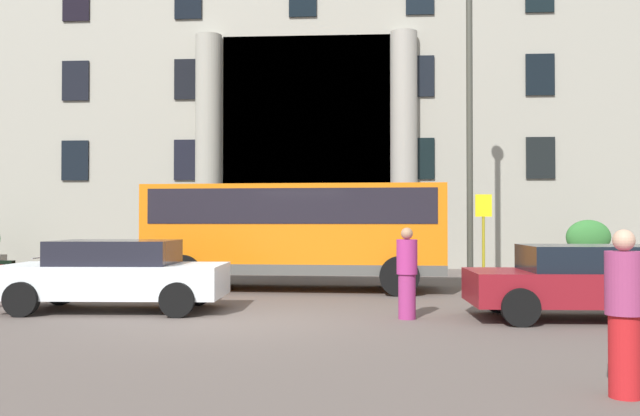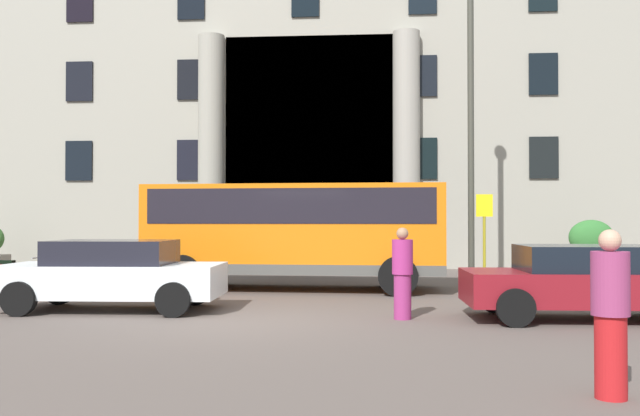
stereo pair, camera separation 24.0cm
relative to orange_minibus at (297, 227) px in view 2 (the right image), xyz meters
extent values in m
cube|color=#5B504A|center=(-0.54, -5.50, -1.61)|extent=(80.00, 64.00, 0.12)
cube|color=gray|center=(-0.54, 12.00, 7.24)|extent=(41.44, 9.00, 17.58)
cube|color=black|center=(-0.43, 7.56, 2.60)|extent=(5.98, 0.12, 8.29)
cylinder|color=gray|center=(-3.88, 7.25, 2.60)|extent=(0.93, 0.93, 8.29)
cylinder|color=gray|center=(3.03, 7.25, 2.60)|extent=(0.93, 0.93, 8.29)
cube|color=black|center=(-8.83, 7.46, 2.32)|extent=(0.99, 0.08, 1.45)
cube|color=black|center=(-4.68, 7.46, 2.32)|extent=(0.99, 0.08, 1.45)
cube|color=black|center=(3.60, 7.46, 2.32)|extent=(0.99, 0.08, 1.45)
cube|color=black|center=(7.75, 7.46, 2.32)|extent=(0.99, 0.08, 1.45)
cube|color=black|center=(-8.83, 7.46, 5.22)|extent=(0.99, 0.08, 1.45)
cube|color=black|center=(-4.68, 7.46, 5.22)|extent=(0.99, 0.08, 1.45)
cube|color=black|center=(3.60, 7.46, 5.22)|extent=(0.99, 0.08, 1.45)
cube|color=black|center=(7.75, 7.46, 5.22)|extent=(0.99, 0.08, 1.45)
cube|color=black|center=(-8.83, 7.46, 8.12)|extent=(0.99, 0.08, 1.45)
cube|color=black|center=(-4.68, 7.46, 8.12)|extent=(0.99, 0.08, 1.45)
cube|color=orange|center=(-0.01, 0.00, -0.04)|extent=(7.25, 2.78, 2.11)
cube|color=black|center=(-0.01, 0.00, 0.49)|extent=(6.82, 2.79, 0.82)
cube|color=black|center=(3.49, -0.15, 0.31)|extent=(0.15, 2.08, 1.02)
cube|color=#4C4C47|center=(-0.01, 0.00, -0.98)|extent=(7.25, 2.82, 0.24)
cylinder|color=black|center=(2.55, 1.13, -1.10)|extent=(0.91, 0.32, 0.90)
cylinder|color=black|center=(2.44, -1.34, -1.10)|extent=(0.91, 0.32, 0.90)
cylinder|color=black|center=(-2.45, 1.34, -1.10)|extent=(0.91, 0.32, 0.90)
cylinder|color=black|center=(-2.56, -1.13, -1.10)|extent=(0.91, 0.32, 0.90)
cylinder|color=#9E921E|center=(4.85, 1.89, -0.37)|extent=(0.08, 0.08, 2.35)
cube|color=yellow|center=(4.85, 1.86, 0.55)|extent=(0.44, 0.03, 0.60)
cube|color=gray|center=(-3.85, 5.20, -1.22)|extent=(1.64, 0.84, 0.65)
ellipsoid|color=#1D5422|center=(-3.85, 5.20, -0.47)|extent=(1.57, 0.76, 0.85)
cube|color=#70695B|center=(8.60, 5.03, -1.23)|extent=(1.43, 0.77, 0.64)
ellipsoid|color=#316F30|center=(8.60, 5.03, -0.37)|extent=(1.37, 0.69, 1.08)
cube|color=maroon|center=(5.54, -4.82, -0.99)|extent=(4.18, 1.81, 0.57)
cube|color=black|center=(5.54, -4.82, -0.49)|extent=(2.27, 1.56, 0.44)
cylinder|color=black|center=(4.12, -4.00, -1.24)|extent=(0.62, 0.21, 0.62)
cylinder|color=black|center=(4.16, -5.71, -1.24)|extent=(0.62, 0.21, 0.62)
cube|color=silver|center=(-3.05, -4.21, -0.97)|extent=(4.14, 1.88, 0.61)
cube|color=black|center=(-3.05, -4.21, -0.44)|extent=(2.26, 1.61, 0.45)
cylinder|color=black|center=(-1.68, -3.29, -1.24)|extent=(0.63, 0.22, 0.62)
cylinder|color=black|center=(-1.63, -5.04, -1.24)|extent=(0.63, 0.22, 0.62)
cylinder|color=black|center=(-4.46, -3.38, -1.24)|extent=(0.63, 0.22, 0.62)
cylinder|color=black|center=(-4.41, -5.13, -1.24)|extent=(0.63, 0.22, 0.62)
cylinder|color=black|center=(-5.42, -2.22, -1.25)|extent=(0.61, 0.15, 0.60)
cube|color=red|center=(-6.12, -2.28, -0.97)|extent=(0.91, 0.31, 0.32)
cube|color=black|center=(-6.30, -2.30, -0.79)|extent=(0.53, 0.24, 0.12)
cylinder|color=#A5A5A8|center=(-5.53, -2.23, -0.67)|extent=(0.08, 0.55, 0.03)
cylinder|color=#942B68|center=(2.39, -4.96, -1.16)|extent=(0.30, 0.30, 0.78)
cylinder|color=#9F296F|center=(2.39, -4.96, -0.47)|extent=(0.36, 0.36, 0.60)
sphere|color=#9E7555|center=(2.39, -4.96, -0.07)|extent=(0.21, 0.21, 0.21)
cylinder|color=#B4191C|center=(4.17, -10.18, -1.15)|extent=(0.30, 0.30, 0.80)
cylinder|color=#933562|center=(4.17, -10.18, -0.44)|extent=(0.36, 0.36, 0.61)
sphere|color=tan|center=(4.17, -10.18, -0.03)|extent=(0.21, 0.21, 0.21)
cylinder|color=#3D3E35|center=(4.64, 2.90, 2.50)|extent=(0.18, 0.18, 8.10)
camera|label=1|loc=(1.67, -17.09, 0.17)|focal=39.09mm
camera|label=2|loc=(1.91, -17.07, 0.17)|focal=39.09mm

